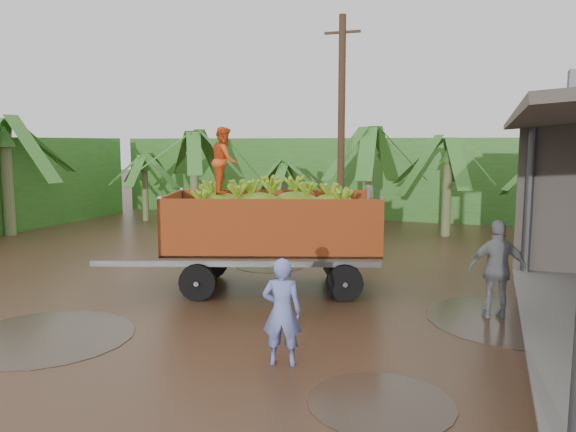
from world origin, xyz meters
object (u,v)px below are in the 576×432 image
object	(u,v)px
utility_pole	(341,130)
banana_trailer	(272,227)
man_blue	(282,312)
man_grey	(498,269)

from	to	relation	value
utility_pole	banana_trailer	bearing A→B (deg)	-90.02
banana_trailer	utility_pole	xyz separation A→B (m)	(0.00, 6.32, 2.36)
banana_trailer	man_blue	bearing A→B (deg)	-85.30
utility_pole	man_grey	bearing A→B (deg)	-54.37
man_blue	man_grey	distance (m)	4.79
man_blue	banana_trailer	bearing A→B (deg)	-79.27
banana_trailer	utility_pole	world-z (taller)	utility_pole
man_grey	utility_pole	bearing A→B (deg)	-68.05
man_blue	man_grey	world-z (taller)	man_grey
man_grey	banana_trailer	bearing A→B (deg)	-20.14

